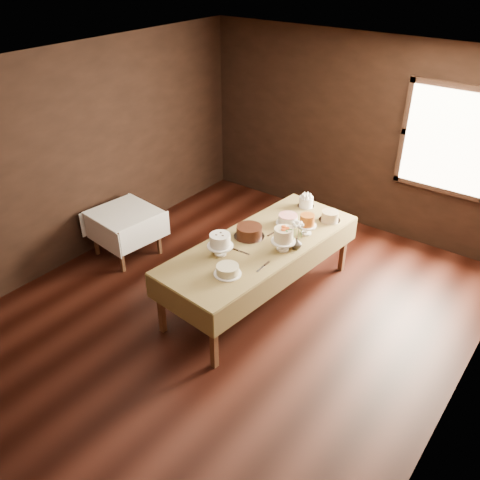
# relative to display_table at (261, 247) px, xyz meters

# --- Properties ---
(floor) EXTENTS (5.00, 6.00, 0.01)m
(floor) POSITION_rel_display_table_xyz_m (-0.08, -0.49, -0.75)
(floor) COLOR black
(floor) RESTS_ON ground
(ceiling) EXTENTS (5.00, 6.00, 0.01)m
(ceiling) POSITION_rel_display_table_xyz_m (-0.08, -0.49, 2.05)
(ceiling) COLOR beige
(ceiling) RESTS_ON wall_back
(wall_back) EXTENTS (5.00, 0.02, 2.80)m
(wall_back) POSITION_rel_display_table_xyz_m (-0.08, 2.51, 0.65)
(wall_back) COLOR black
(wall_back) RESTS_ON ground
(wall_left) EXTENTS (0.02, 6.00, 2.80)m
(wall_left) POSITION_rel_display_table_xyz_m (-2.58, -0.49, 0.65)
(wall_left) COLOR black
(wall_left) RESTS_ON ground
(wall_right) EXTENTS (0.02, 6.00, 2.80)m
(wall_right) POSITION_rel_display_table_xyz_m (2.42, -0.49, 0.65)
(wall_right) COLOR black
(wall_right) RESTS_ON ground
(window) EXTENTS (1.10, 0.05, 1.30)m
(window) POSITION_rel_display_table_xyz_m (1.22, 2.45, 0.85)
(window) COLOR #FFEABF
(window) RESTS_ON wall_back
(display_table) EXTENTS (1.25, 2.68, 0.81)m
(display_table) POSITION_rel_display_table_xyz_m (0.00, 0.00, 0.00)
(display_table) COLOR #4D2C19
(display_table) RESTS_ON ground
(side_table) EXTENTS (0.89, 0.89, 0.67)m
(side_table) POSITION_rel_display_table_xyz_m (-2.06, -0.28, -0.15)
(side_table) COLOR #4D2C19
(side_table) RESTS_ON ground
(cake_meringue) EXTENTS (0.23, 0.23, 0.14)m
(cake_meringue) POSITION_rel_display_table_xyz_m (-0.05, 1.11, 0.13)
(cake_meringue) COLOR silver
(cake_meringue) RESTS_ON display_table
(cake_speckled) EXTENTS (0.29, 0.29, 0.13)m
(cake_speckled) POSITION_rel_display_table_xyz_m (0.39, 0.95, 0.12)
(cake_speckled) COLOR silver
(cake_speckled) RESTS_ON display_table
(cake_lattice) EXTENTS (0.33, 0.33, 0.11)m
(cake_lattice) POSITION_rel_display_table_xyz_m (0.01, 0.57, 0.11)
(cake_lattice) COLOR white
(cake_lattice) RESTS_ON display_table
(cake_caramel) EXTENTS (0.23, 0.23, 0.27)m
(cake_caramel) POSITION_rel_display_table_xyz_m (0.32, 0.50, 0.17)
(cake_caramel) COLOR white
(cake_caramel) RESTS_ON display_table
(cake_chocolate) EXTENTS (0.41, 0.41, 0.14)m
(cake_chocolate) POSITION_rel_display_table_xyz_m (-0.18, 0.02, 0.13)
(cake_chocolate) COLOR silver
(cake_chocolate) RESTS_ON display_table
(cake_flowers) EXTENTS (0.30, 0.30, 0.29)m
(cake_flowers) POSITION_rel_display_table_xyz_m (0.29, 0.02, 0.18)
(cake_flowers) COLOR white
(cake_flowers) RESTS_ON display_table
(cake_swirl) EXTENTS (0.33, 0.33, 0.27)m
(cake_swirl) POSITION_rel_display_table_xyz_m (-0.22, -0.48, 0.18)
(cake_swirl) COLOR white
(cake_swirl) RESTS_ON display_table
(cake_cream) EXTENTS (0.30, 0.30, 0.10)m
(cake_cream) POSITION_rel_display_table_xyz_m (0.09, -0.74, 0.11)
(cake_cream) COLOR white
(cake_cream) RESTS_ON display_table
(cake_server_a) EXTENTS (0.24, 0.04, 0.01)m
(cake_server_a) POSITION_rel_display_table_xyz_m (-0.02, -0.30, 0.06)
(cake_server_a) COLOR silver
(cake_server_a) RESTS_ON display_table
(cake_server_b) EXTENTS (0.03, 0.24, 0.01)m
(cake_server_b) POSITION_rel_display_table_xyz_m (0.31, -0.45, 0.06)
(cake_server_b) COLOR silver
(cake_server_b) RESTS_ON display_table
(cake_server_c) EXTENTS (0.05, 0.24, 0.01)m
(cake_server_c) POSITION_rel_display_table_xyz_m (0.01, 0.33, 0.06)
(cake_server_c) COLOR silver
(cake_server_c) RESTS_ON display_table
(cake_server_e) EXTENTS (0.24, 0.08, 0.01)m
(cake_server_e) POSITION_rel_display_table_xyz_m (-0.38, -0.18, 0.06)
(cake_server_e) COLOR silver
(cake_server_e) RESTS_ON display_table
(flower_vase) EXTENTS (0.14, 0.14, 0.13)m
(flower_vase) POSITION_rel_display_table_xyz_m (0.39, 0.15, 0.12)
(flower_vase) COLOR #2D2823
(flower_vase) RESTS_ON display_table
(flower_bouquet) EXTENTS (0.14, 0.14, 0.20)m
(flower_bouquet) POSITION_rel_display_table_xyz_m (0.39, 0.15, 0.31)
(flower_bouquet) COLOR white
(flower_bouquet) RESTS_ON flower_vase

